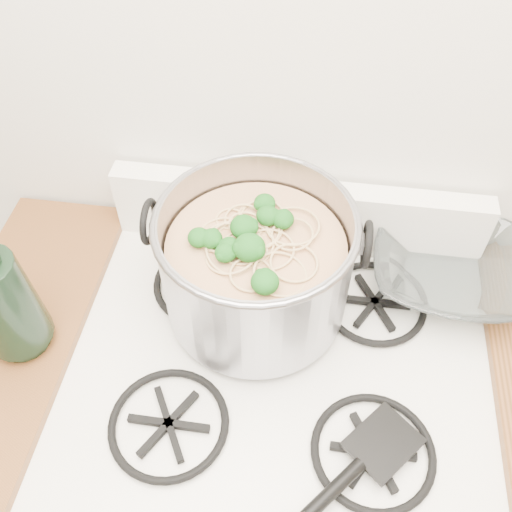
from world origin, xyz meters
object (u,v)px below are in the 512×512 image
object	(u,v)px
spatula	(384,441)
gas_range	(273,458)
glass_bowl	(444,274)
stock_pot	(256,266)

from	to	relation	value
spatula	gas_range	bearing A→B (deg)	-175.59
glass_bowl	spatula	bearing A→B (deg)	-108.30
gas_range	glass_bowl	bearing A→B (deg)	36.45
spatula	glass_bowl	distance (m)	0.38
gas_range	glass_bowl	size ratio (longest dim) A/B	7.89
gas_range	glass_bowl	xyz separation A→B (m)	(0.30, 0.22, 0.50)
gas_range	spatula	world-z (taller)	spatula
stock_pot	spatula	xyz separation A→B (m)	(0.24, -0.25, -0.10)
spatula	glass_bowl	xyz separation A→B (m)	(0.12, 0.36, 0.00)
gas_range	stock_pot	world-z (taller)	stock_pot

